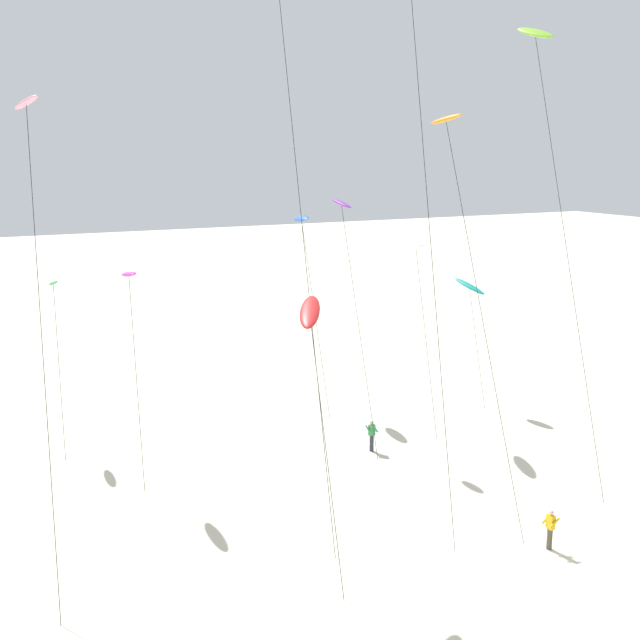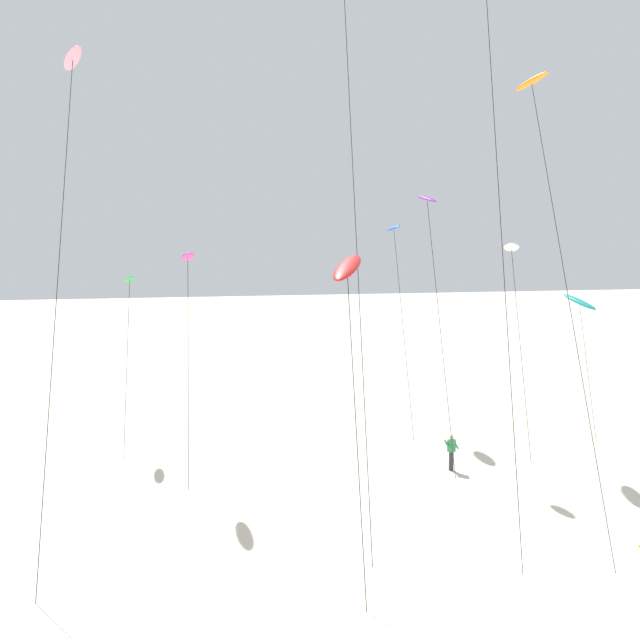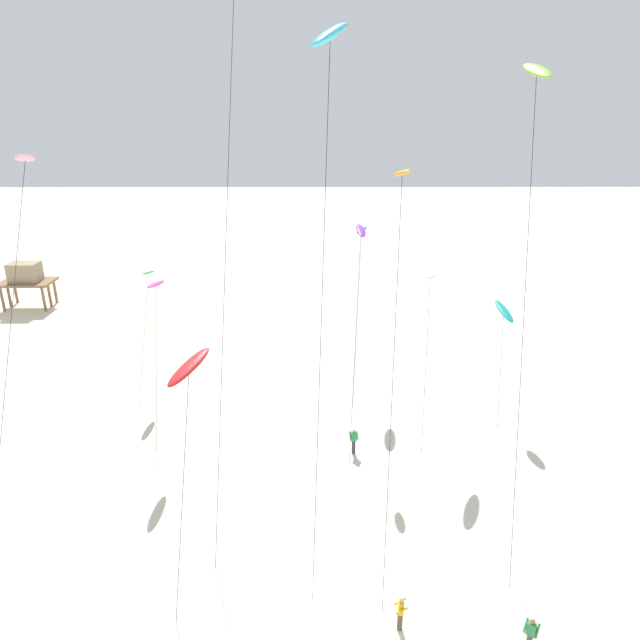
{
  "view_description": "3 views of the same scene",
  "coord_description": "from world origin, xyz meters",
  "px_view_note": "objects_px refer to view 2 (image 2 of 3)",
  "views": [
    {
      "loc": [
        -19.03,
        -22.78,
        15.63
      ],
      "look_at": [
        -1.79,
        11.98,
        7.2
      ],
      "focal_mm": 44.34,
      "sensor_mm": 36.0,
      "label": 1
    },
    {
      "loc": [
        -13.5,
        -20.08,
        10.45
      ],
      "look_at": [
        -4.76,
        13.73,
        6.91
      ],
      "focal_mm": 42.13,
      "sensor_mm": 36.0,
      "label": 2
    },
    {
      "loc": [
        -1.31,
        -17.56,
        19.69
      ],
      "look_at": [
        -1.16,
        9.32,
        9.38
      ],
      "focal_mm": 31.41,
      "sensor_mm": 36.0,
      "label": 3
    }
  ],
  "objects_px": {
    "kite_white": "(512,248)",
    "kite_pink": "(72,66)",
    "kite_green": "(130,282)",
    "kite_flyer_nearest": "(451,451)",
    "kite_teal": "(580,302)",
    "kite_magenta": "(188,259)",
    "kite_purple": "(428,203)",
    "kite_blue": "(394,230)",
    "kite_red": "(347,269)",
    "kite_orange": "(533,88)"
  },
  "relations": [
    {
      "from": "kite_orange",
      "to": "kite_white",
      "type": "xyz_separation_m",
      "value": [
        3.01,
        6.87,
        -6.4
      ]
    },
    {
      "from": "kite_magenta",
      "to": "kite_white",
      "type": "bearing_deg",
      "value": 1.52
    },
    {
      "from": "kite_green",
      "to": "kite_pink",
      "type": "height_order",
      "value": "kite_pink"
    },
    {
      "from": "kite_orange",
      "to": "kite_magenta",
      "type": "xyz_separation_m",
      "value": [
        -13.24,
        6.44,
        -6.85
      ]
    },
    {
      "from": "kite_magenta",
      "to": "kite_flyer_nearest",
      "type": "xyz_separation_m",
      "value": [
        11.69,
        -2.75,
        -8.89
      ]
    },
    {
      "from": "kite_purple",
      "to": "kite_teal",
      "type": "height_order",
      "value": "kite_purple"
    },
    {
      "from": "kite_blue",
      "to": "kite_white",
      "type": "bearing_deg",
      "value": -64.8
    },
    {
      "from": "kite_blue",
      "to": "kite_green",
      "type": "height_order",
      "value": "kite_blue"
    },
    {
      "from": "kite_pink",
      "to": "kite_purple",
      "type": "bearing_deg",
      "value": 18.37
    },
    {
      "from": "kite_orange",
      "to": "kite_purple",
      "type": "bearing_deg",
      "value": 98.01
    },
    {
      "from": "kite_red",
      "to": "kite_teal",
      "type": "relative_size",
      "value": 1.31
    },
    {
      "from": "kite_purple",
      "to": "kite_teal",
      "type": "distance_m",
      "value": 10.9
    },
    {
      "from": "kite_purple",
      "to": "kite_pink",
      "type": "relative_size",
      "value": 0.74
    },
    {
      "from": "kite_green",
      "to": "kite_pink",
      "type": "bearing_deg",
      "value": -100.1
    },
    {
      "from": "kite_white",
      "to": "kite_pink",
      "type": "height_order",
      "value": "kite_pink"
    },
    {
      "from": "kite_blue",
      "to": "kite_red",
      "type": "distance_m",
      "value": 20.69
    },
    {
      "from": "kite_purple",
      "to": "kite_magenta",
      "type": "distance_m",
      "value": 12.51
    },
    {
      "from": "kite_white",
      "to": "kite_teal",
      "type": "relative_size",
      "value": 1.36
    },
    {
      "from": "kite_white",
      "to": "kite_purple",
      "type": "distance_m",
      "value": 4.84
    },
    {
      "from": "kite_red",
      "to": "kite_purple",
      "type": "bearing_deg",
      "value": 57.45
    },
    {
      "from": "kite_orange",
      "to": "kite_red",
      "type": "height_order",
      "value": "kite_orange"
    },
    {
      "from": "kite_blue",
      "to": "kite_red",
      "type": "bearing_deg",
      "value": -114.24
    },
    {
      "from": "kite_blue",
      "to": "kite_green",
      "type": "distance_m",
      "value": 15.52
    },
    {
      "from": "kite_green",
      "to": "kite_purple",
      "type": "bearing_deg",
      "value": -19.84
    },
    {
      "from": "kite_white",
      "to": "kite_red",
      "type": "height_order",
      "value": "kite_white"
    },
    {
      "from": "kite_white",
      "to": "kite_pink",
      "type": "relative_size",
      "value": 0.6
    },
    {
      "from": "kite_blue",
      "to": "kite_red",
      "type": "relative_size",
      "value": 1.14
    },
    {
      "from": "kite_orange",
      "to": "kite_teal",
      "type": "bearing_deg",
      "value": 46.69
    },
    {
      "from": "kite_pink",
      "to": "kite_teal",
      "type": "distance_m",
      "value": 28.58
    },
    {
      "from": "kite_teal",
      "to": "kite_magenta",
      "type": "bearing_deg",
      "value": -173.54
    },
    {
      "from": "kite_white",
      "to": "kite_magenta",
      "type": "xyz_separation_m",
      "value": [
        -16.25,
        -0.43,
        -0.45
      ]
    },
    {
      "from": "kite_orange",
      "to": "kite_blue",
      "type": "height_order",
      "value": "kite_orange"
    },
    {
      "from": "kite_blue",
      "to": "kite_teal",
      "type": "xyz_separation_m",
      "value": [
        8.92,
        -5.54,
        -4.06
      ]
    },
    {
      "from": "kite_pink",
      "to": "kite_teal",
      "type": "relative_size",
      "value": 2.28
    },
    {
      "from": "kite_blue",
      "to": "kite_green",
      "type": "relative_size",
      "value": 1.31
    },
    {
      "from": "kite_flyer_nearest",
      "to": "kite_blue",
      "type": "bearing_deg",
      "value": 84.64
    },
    {
      "from": "kite_pink",
      "to": "kite_flyer_nearest",
      "type": "distance_m",
      "value": 22.86
    },
    {
      "from": "kite_magenta",
      "to": "kite_flyer_nearest",
      "type": "bearing_deg",
      "value": -13.23
    },
    {
      "from": "kite_green",
      "to": "kite_flyer_nearest",
      "type": "relative_size",
      "value": 5.36
    },
    {
      "from": "kite_white",
      "to": "kite_green",
      "type": "bearing_deg",
      "value": 161.21
    },
    {
      "from": "kite_orange",
      "to": "kite_pink",
      "type": "distance_m",
      "value": 17.86
    },
    {
      "from": "kite_blue",
      "to": "kite_magenta",
      "type": "height_order",
      "value": "kite_blue"
    },
    {
      "from": "kite_green",
      "to": "kite_magenta",
      "type": "distance_m",
      "value": 7.39
    },
    {
      "from": "kite_red",
      "to": "kite_teal",
      "type": "bearing_deg",
      "value": 37.33
    },
    {
      "from": "kite_blue",
      "to": "kite_pink",
      "type": "height_order",
      "value": "kite_pink"
    },
    {
      "from": "kite_pink",
      "to": "kite_red",
      "type": "xyz_separation_m",
      "value": [
        8.67,
        -6.85,
        -7.41
      ]
    },
    {
      "from": "kite_purple",
      "to": "kite_pink",
      "type": "xyz_separation_m",
      "value": [
        -16.55,
        -5.5,
        4.56
      ]
    },
    {
      "from": "kite_magenta",
      "to": "kite_red",
      "type": "bearing_deg",
      "value": -68.65
    },
    {
      "from": "kite_blue",
      "to": "kite_green",
      "type": "bearing_deg",
      "value": -175.6
    },
    {
      "from": "kite_white",
      "to": "kite_magenta",
      "type": "height_order",
      "value": "kite_white"
    }
  ]
}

